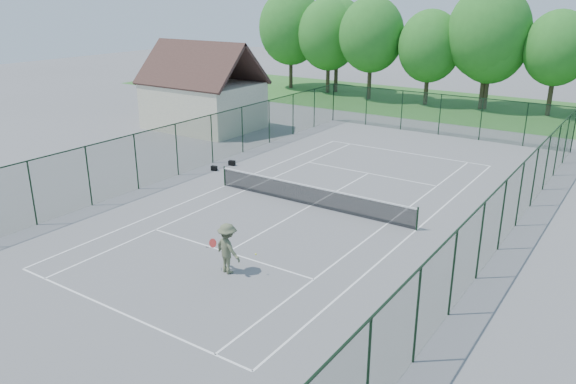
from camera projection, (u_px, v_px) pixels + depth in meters
The scene contains 10 objects.
ground at pixel (311, 206), 27.69m from camera, with size 140.00×140.00×0.00m, color slate.
grass_far at pixel (484, 109), 51.14m from camera, with size 80.00×16.00×0.01m, color #38752D.
court_lines at pixel (311, 206), 27.68m from camera, with size 11.05×23.85×0.01m.
tennis_net at pixel (311, 195), 27.49m from camera, with size 11.08×0.08×1.10m.
fence_enclosure at pixel (311, 176), 27.17m from camera, with size 18.05×36.05×3.02m.
utility_building at pixel (203, 88), 42.91m from camera, with size 8.60×6.27×6.63m.
tree_line_far at pixel (492, 41), 49.15m from camera, with size 39.40×6.40×9.70m.
sports_bag_a at pixel (214, 168), 33.17m from camera, with size 0.35×0.21×0.28m, color black.
sports_bag_b at pixel (232, 163), 34.17m from camera, with size 0.39×0.24×0.30m, color black.
tennis_player at pixel (228, 248), 20.74m from camera, with size 1.91×1.00×1.95m.
Camera 1 is at (13.55, -22.09, 9.83)m, focal length 35.00 mm.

